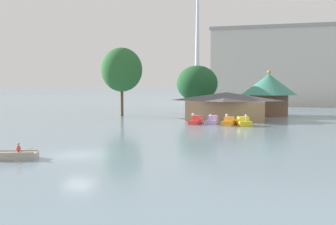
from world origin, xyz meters
name	(u,v)px	position (x,y,z in m)	size (l,w,h in m)	color
ground_plane	(78,155)	(0.00, 0.00, 0.00)	(2000.00, 2000.00, 0.00)	gray
rowboat_with_rower	(16,155)	(-3.79, -2.69, 0.29)	(3.43, 3.32, 1.27)	#ADA393
pedal_boat_red	(196,121)	(5.27, 25.45, 0.50)	(1.95, 3.08, 1.69)	red
pedal_boat_lavender	(212,121)	(7.51, 26.30, 0.48)	(1.74, 3.02, 1.52)	#B299D8
pedal_boat_orange	(229,122)	(9.95, 24.87, 0.49)	(1.89, 2.75, 1.70)	orange
pedal_boat_yellow	(244,122)	(12.00, 25.09, 0.49)	(2.45, 3.21, 1.66)	yellow
boathouse	(226,105)	(8.81, 33.33, 2.36)	(13.24, 7.84, 4.51)	#9E7F5B
green_roof_pavilion	(269,91)	(15.76, 43.80, 4.55)	(10.17, 10.17, 8.44)	brown
shoreline_tree_tall_left	(122,70)	(-10.34, 35.99, 8.47)	(7.52, 7.52, 12.47)	brown
shoreline_tree_mid	(197,84)	(2.42, 42.89, 5.97)	(7.90, 7.90, 9.43)	brown
background_building_block	(280,67)	(19.78, 86.40, 11.08)	(39.31, 19.71, 22.12)	beige
distant_broadcast_tower	(198,9)	(-44.71, 323.00, 78.75)	(8.06, 8.06, 172.43)	silver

